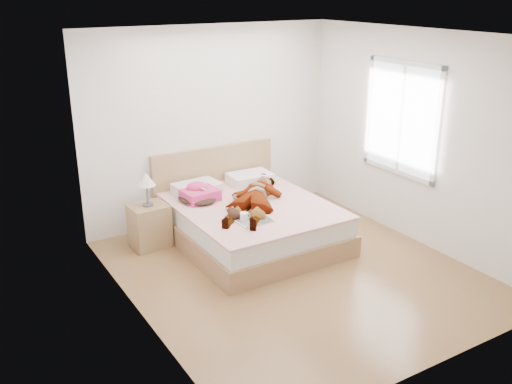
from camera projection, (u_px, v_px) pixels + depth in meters
ground at (295, 272)px, 6.45m from camera, size 4.00×4.00×0.00m
woman at (255, 195)px, 7.01m from camera, size 1.61×1.68×0.23m
hair at (197, 198)px, 7.12m from camera, size 0.57×0.63×0.08m
phone at (204, 189)px, 7.08m from camera, size 0.09×0.08×0.05m
room_shell at (402, 119)px, 7.04m from camera, size 4.00×4.00×4.00m
bed at (248, 219)px, 7.18m from camera, size 1.80×2.08×1.00m
towel at (199, 193)px, 7.14m from camera, size 0.46×0.38×0.23m
magazine at (255, 221)px, 6.51m from camera, size 0.42×0.28×0.02m
coffee_mug at (244, 217)px, 6.51m from camera, size 0.13×0.10×0.10m
plush_toy at (233, 213)px, 6.58m from camera, size 0.15×0.22×0.12m
nightstand at (149, 222)px, 6.99m from camera, size 0.46×0.41×0.95m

